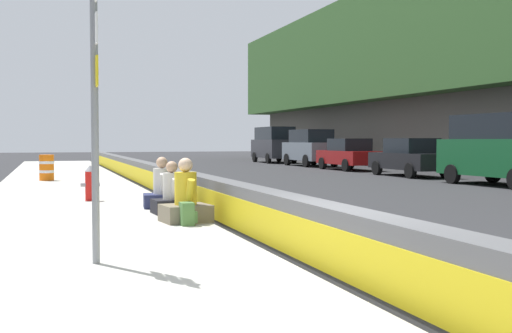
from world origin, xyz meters
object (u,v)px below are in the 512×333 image
(seated_person_middle, at_px, (172,197))
(seated_person_rear, at_px, (162,192))
(fire_hydrant, at_px, (90,183))
(backpack, at_px, (187,214))
(parked_car_third, at_px, (505,148))
(parked_car_far, at_px, (310,147))
(route_sign_post, at_px, (95,89))
(parked_car_farther, at_px, (274,144))
(parked_car_fourth, at_px, (410,157))
(parked_car_midline, at_px, (349,154))
(construction_barrel, at_px, (47,167))
(seated_person_foreground, at_px, (186,202))

(seated_person_middle, relative_size, seated_person_rear, 0.95)
(fire_hydrant, bearing_deg, backpack, -165.31)
(fire_hydrant, bearing_deg, parked_car_third, -80.44)
(seated_person_middle, relative_size, parked_car_far, 0.22)
(route_sign_post, distance_m, parked_car_farther, 37.85)
(parked_car_fourth, distance_m, parked_car_midline, 6.20)
(seated_person_middle, bearing_deg, parked_car_far, -29.21)
(parked_car_fourth, bearing_deg, fire_hydrant, 120.94)
(parked_car_third, bearing_deg, fire_hydrant, 99.56)
(parked_car_midline, bearing_deg, parked_car_third, 179.34)
(construction_barrel, xyz_separation_m, parked_car_farther, (18.22, -15.51, 0.73))
(seated_person_middle, distance_m, parked_car_third, 14.14)
(seated_person_middle, relative_size, parked_car_third, 0.21)
(fire_hydrant, relative_size, parked_car_third, 0.17)
(construction_barrel, bearing_deg, route_sign_post, -177.87)
(seated_person_middle, xyz_separation_m, parked_car_third, (5.65, -12.93, 0.88))
(seated_person_rear, height_order, parked_car_third, parked_car_third)
(fire_hydrant, bearing_deg, construction_barrel, 6.98)
(seated_person_middle, xyz_separation_m, parked_car_midline, (18.09, -13.07, 0.39))
(parked_car_fourth, bearing_deg, seated_person_foreground, 135.57)
(seated_person_foreground, bearing_deg, construction_barrel, 10.53)
(route_sign_post, height_order, parked_car_fourth, route_sign_post)
(parked_car_farther, bearing_deg, seated_person_middle, 156.42)
(seated_person_rear, height_order, parked_car_farther, parked_car_farther)
(parked_car_third, distance_m, parked_car_far, 17.91)
(backpack, distance_m, parked_car_farther, 34.40)
(fire_hydrant, distance_m, seated_person_foreground, 4.85)
(seated_person_foreground, bearing_deg, parked_car_third, -61.40)
(backpack, bearing_deg, seated_person_rear, -1.46)
(parked_car_third, xyz_separation_m, parked_car_far, (17.91, -0.24, -0.17))
(parked_car_fourth, bearing_deg, parked_car_midline, -0.51)
(route_sign_post, xyz_separation_m, parked_car_fourth, (16.75, -14.85, -1.37))
(fire_hydrant, xyz_separation_m, parked_car_far, (20.32, -14.58, 0.60))
(route_sign_post, xyz_separation_m, parked_car_farther, (34.79, -14.90, -0.88))
(parked_car_fourth, relative_size, parked_car_far, 0.94)
(parked_car_fourth, bearing_deg, seated_person_rear, 129.47)
(backpack, bearing_deg, fire_hydrant, 14.69)
(fire_hydrant, height_order, parked_car_farther, parked_car_farther)
(parked_car_fourth, bearing_deg, parked_car_third, 179.18)
(parked_car_third, bearing_deg, route_sign_post, 125.46)
(seated_person_rear, bearing_deg, parked_car_midline, -37.69)
(seated_person_middle, bearing_deg, parked_car_third, -66.40)
(construction_barrel, bearing_deg, parked_car_midline, -67.64)
(seated_person_foreground, distance_m, parked_car_farther, 33.96)
(route_sign_post, distance_m, parked_car_fourth, 22.42)
(parked_car_far, bearing_deg, construction_barrel, 127.20)
(seated_person_rear, height_order, construction_barrel, seated_person_rear)
(fire_hydrant, relative_size, parked_car_far, 0.18)
(fire_hydrant, distance_m, backpack, 5.27)
(seated_person_middle, height_order, seated_person_rear, seated_person_rear)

